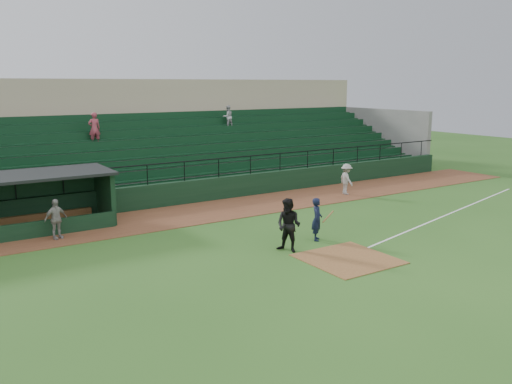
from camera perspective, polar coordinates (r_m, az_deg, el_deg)
ground at (r=19.86m, az=7.91°, el=-6.40°), size 90.00×90.00×0.00m
warning_track at (r=26.19m, az=-3.57°, el=-1.86°), size 40.00×4.00×0.03m
home_plate_dirt at (r=19.15m, az=9.87°, el=-7.10°), size 3.00×3.00×0.03m
foul_line at (r=26.32m, az=19.51°, el=-2.47°), size 17.49×4.44×0.01m
stadium_structure at (r=33.33m, az=-10.80°, el=4.84°), size 38.00×13.08×6.40m
batter_at_plate at (r=21.02m, az=6.58°, el=-2.92°), size 1.15×0.74×1.71m
umpire at (r=19.48m, az=3.54°, el=-3.60°), size 1.11×1.20×1.99m
runner at (r=29.90m, az=9.70°, el=1.38°), size 0.84×1.21×1.71m
dugout_player_a at (r=22.44m, az=-20.73°, el=-2.73°), size 1.02×0.66×1.61m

